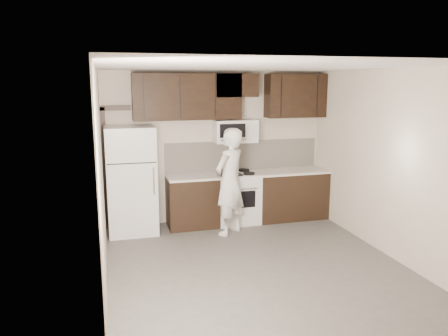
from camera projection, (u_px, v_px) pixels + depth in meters
name	position (u px, v px, depth m)	size (l,w,h in m)	color
floor	(256.00, 266.00, 6.05)	(4.50, 4.50, 0.00)	#504D4B
back_wall	(216.00, 147.00, 7.92)	(4.00, 4.00, 0.00)	#B8AD9C
ceiling	(259.00, 66.00, 5.52)	(4.50, 4.50, 0.00)	white
counter_run	(253.00, 197.00, 7.95)	(2.95, 0.64, 0.91)	black
stove	(237.00, 197.00, 7.87)	(0.76, 0.66, 0.94)	silver
backsplash	(243.00, 155.00, 8.07)	(2.90, 0.02, 0.54)	beige
upper_cabinets	(230.00, 95.00, 7.62)	(3.48, 0.35, 0.78)	black
microwave	(235.00, 131.00, 7.75)	(0.76, 0.42, 0.40)	silver
refrigerator	(131.00, 180.00, 7.26)	(0.80, 0.76, 1.80)	silver
door_trim	(107.00, 157.00, 7.40)	(0.50, 0.08, 2.12)	black
saucepan	(230.00, 171.00, 7.58)	(0.32, 0.19, 0.18)	silver
baking_tray	(230.00, 175.00, 7.60)	(0.36, 0.27, 0.02)	black
pizza	(230.00, 174.00, 7.60)	(0.24, 0.24, 0.02)	beige
person	(230.00, 182.00, 7.19)	(0.65, 0.43, 1.78)	white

